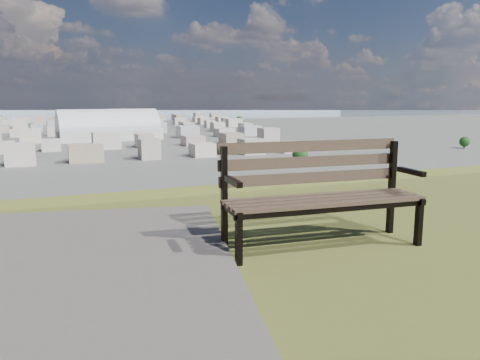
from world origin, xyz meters
name	(u,v)px	position (x,y,z in m)	size (l,w,h in m)	color
park_bench	(319,188)	(-0.10, 1.47, 25.54)	(1.86, 0.73, 0.95)	#4A3B2A
gravel_patch	(19,292)	(-2.62, 1.23, 25.04)	(3.07, 4.38, 0.09)	#5C5750
arena	(108,131)	(32.74, 302.00, 6.01)	(62.38, 30.66, 25.50)	silver
city_blocks	(51,127)	(0.00, 394.44, 3.50)	(395.00, 361.00, 7.00)	beige
city_trees	(6,133)	(-26.39, 319.00, 4.83)	(406.52, 387.20, 9.98)	#311F18
bay_water	(48,113)	(0.00, 900.00, 0.00)	(2400.00, 700.00, 0.12)	#7E93A0
far_hills	(22,98)	(-60.92, 1402.93, 25.47)	(2050.00, 340.00, 60.00)	#9BAAC0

